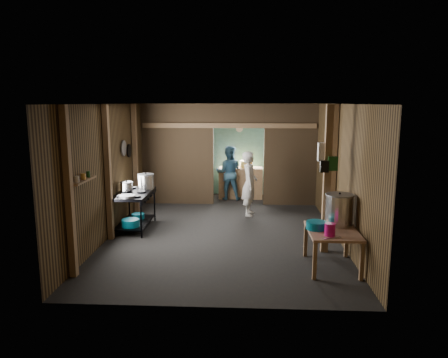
# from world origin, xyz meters

# --- Properties ---
(floor) EXTENTS (4.50, 7.00, 0.00)m
(floor) POSITION_xyz_m (0.00, 0.00, 0.00)
(floor) COLOR black
(floor) RESTS_ON ground
(ceiling) EXTENTS (4.50, 7.00, 0.00)m
(ceiling) POSITION_xyz_m (0.00, 0.00, 2.60)
(ceiling) COLOR #302E2A
(ceiling) RESTS_ON ground
(wall_back) EXTENTS (4.50, 0.00, 2.60)m
(wall_back) POSITION_xyz_m (0.00, 3.50, 1.30)
(wall_back) COLOR brown
(wall_back) RESTS_ON ground
(wall_front) EXTENTS (4.50, 0.00, 2.60)m
(wall_front) POSITION_xyz_m (0.00, -3.50, 1.30)
(wall_front) COLOR brown
(wall_front) RESTS_ON ground
(wall_left) EXTENTS (0.00, 7.00, 2.60)m
(wall_left) POSITION_xyz_m (-2.25, 0.00, 1.30)
(wall_left) COLOR brown
(wall_left) RESTS_ON ground
(wall_right) EXTENTS (0.00, 7.00, 2.60)m
(wall_right) POSITION_xyz_m (2.25, 0.00, 1.30)
(wall_right) COLOR brown
(wall_right) RESTS_ON ground
(partition_left) EXTENTS (1.85, 0.10, 2.60)m
(partition_left) POSITION_xyz_m (-1.32, 2.20, 1.30)
(partition_left) COLOR #402E1B
(partition_left) RESTS_ON floor
(partition_right) EXTENTS (1.35, 0.10, 2.60)m
(partition_right) POSITION_xyz_m (1.57, 2.20, 1.30)
(partition_right) COLOR #402E1B
(partition_right) RESTS_ON floor
(partition_header) EXTENTS (1.30, 0.10, 0.60)m
(partition_header) POSITION_xyz_m (0.25, 2.20, 2.30)
(partition_header) COLOR #402E1B
(partition_header) RESTS_ON wall_back
(turquoise_panel) EXTENTS (4.40, 0.06, 2.50)m
(turquoise_panel) POSITION_xyz_m (0.00, 3.44, 1.25)
(turquoise_panel) COLOR #5EA29D
(turquoise_panel) RESTS_ON wall_back
(back_counter) EXTENTS (1.20, 0.50, 0.85)m
(back_counter) POSITION_xyz_m (0.30, 2.95, 0.42)
(back_counter) COLOR #927550
(back_counter) RESTS_ON floor
(wall_clock) EXTENTS (0.20, 0.03, 0.20)m
(wall_clock) POSITION_xyz_m (0.25, 3.40, 1.90)
(wall_clock) COLOR silver
(wall_clock) RESTS_ON wall_back
(post_left_a) EXTENTS (0.10, 0.12, 2.60)m
(post_left_a) POSITION_xyz_m (-2.18, -2.60, 1.30)
(post_left_a) COLOR #927550
(post_left_a) RESTS_ON floor
(post_left_b) EXTENTS (0.10, 0.12, 2.60)m
(post_left_b) POSITION_xyz_m (-2.18, -0.80, 1.30)
(post_left_b) COLOR #927550
(post_left_b) RESTS_ON floor
(post_left_c) EXTENTS (0.10, 0.12, 2.60)m
(post_left_c) POSITION_xyz_m (-2.18, 1.20, 1.30)
(post_left_c) COLOR #927550
(post_left_c) RESTS_ON floor
(post_right) EXTENTS (0.10, 0.12, 2.60)m
(post_right) POSITION_xyz_m (2.18, -0.20, 1.30)
(post_right) COLOR #927550
(post_right) RESTS_ON floor
(post_free) EXTENTS (0.12, 0.12, 2.60)m
(post_free) POSITION_xyz_m (1.85, -1.30, 1.30)
(post_free) COLOR #927550
(post_free) RESTS_ON floor
(cross_beam) EXTENTS (4.40, 0.12, 0.12)m
(cross_beam) POSITION_xyz_m (0.00, 2.15, 2.05)
(cross_beam) COLOR #927550
(cross_beam) RESTS_ON wall_left
(pan_lid_big) EXTENTS (0.03, 0.34, 0.34)m
(pan_lid_big) POSITION_xyz_m (-2.21, 0.40, 1.65)
(pan_lid_big) COLOR slate
(pan_lid_big) RESTS_ON wall_left
(pan_lid_small) EXTENTS (0.03, 0.30, 0.30)m
(pan_lid_small) POSITION_xyz_m (-2.21, 0.80, 1.55)
(pan_lid_small) COLOR black
(pan_lid_small) RESTS_ON wall_left
(wall_shelf) EXTENTS (0.14, 0.80, 0.03)m
(wall_shelf) POSITION_xyz_m (-2.15, -2.10, 1.40)
(wall_shelf) COLOR #927550
(wall_shelf) RESTS_ON wall_left
(jar_white) EXTENTS (0.07, 0.07, 0.10)m
(jar_white) POSITION_xyz_m (-2.15, -2.35, 1.47)
(jar_white) COLOR silver
(jar_white) RESTS_ON wall_shelf
(jar_yellow) EXTENTS (0.08, 0.08, 0.10)m
(jar_yellow) POSITION_xyz_m (-2.15, -2.10, 1.47)
(jar_yellow) COLOR gold
(jar_yellow) RESTS_ON wall_shelf
(jar_green) EXTENTS (0.06, 0.06, 0.10)m
(jar_green) POSITION_xyz_m (-2.15, -1.88, 1.47)
(jar_green) COLOR #144A1A
(jar_green) RESTS_ON wall_shelf
(bag_white) EXTENTS (0.22, 0.15, 0.32)m
(bag_white) POSITION_xyz_m (1.80, -1.22, 1.78)
(bag_white) COLOR silver
(bag_white) RESTS_ON post_free
(bag_green) EXTENTS (0.16, 0.12, 0.24)m
(bag_green) POSITION_xyz_m (1.92, -1.36, 1.60)
(bag_green) COLOR #144A1A
(bag_green) RESTS_ON post_free
(bag_black) EXTENTS (0.14, 0.10, 0.20)m
(bag_black) POSITION_xyz_m (1.78, -1.38, 1.55)
(bag_black) COLOR black
(bag_black) RESTS_ON post_free
(gas_range) EXTENTS (0.68, 1.33, 0.79)m
(gas_range) POSITION_xyz_m (-1.88, -0.12, 0.39)
(gas_range) COLOR black
(gas_range) RESTS_ON floor
(prep_table) EXTENTS (0.77, 1.06, 0.63)m
(prep_table) POSITION_xyz_m (1.83, -2.05, 0.31)
(prep_table) COLOR #B3795A
(prep_table) RESTS_ON floor
(stove_pot_large) EXTENTS (0.36, 0.36, 0.35)m
(stove_pot_large) POSITION_xyz_m (-1.71, 0.25, 0.94)
(stove_pot_large) COLOR silver
(stove_pot_large) RESTS_ON gas_range
(stove_pot_med) EXTENTS (0.35, 0.35, 0.23)m
(stove_pot_med) POSITION_xyz_m (-2.05, -0.06, 0.88)
(stove_pot_med) COLOR silver
(stove_pot_med) RESTS_ON gas_range
(frying_pan) EXTENTS (0.46, 0.60, 0.07)m
(frying_pan) POSITION_xyz_m (-1.88, -0.61, 0.81)
(frying_pan) COLOR slate
(frying_pan) RESTS_ON gas_range
(blue_tub_front) EXTENTS (0.36, 0.36, 0.15)m
(blue_tub_front) POSITION_xyz_m (-1.88, -0.46, 0.23)
(blue_tub_front) COLOR #076980
(blue_tub_front) RESTS_ON gas_range
(blue_tub_back) EXTENTS (0.27, 0.27, 0.11)m
(blue_tub_back) POSITION_xyz_m (-1.88, 0.12, 0.21)
(blue_tub_back) COLOR #076980
(blue_tub_back) RESTS_ON gas_range
(stock_pot) EXTENTS (0.60, 0.60, 0.54)m
(stock_pot) POSITION_xyz_m (1.98, -1.74, 0.88)
(stock_pot) COLOR silver
(stock_pot) RESTS_ON prep_table
(wash_basin) EXTENTS (0.39, 0.39, 0.12)m
(wash_basin) POSITION_xyz_m (1.58, -2.01, 0.69)
(wash_basin) COLOR #076980
(wash_basin) RESTS_ON prep_table
(pink_bucket) EXTENTS (0.16, 0.16, 0.19)m
(pink_bucket) POSITION_xyz_m (1.73, -2.34, 0.72)
(pink_bucket) COLOR #BF0D69
(pink_bucket) RESTS_ON prep_table
(knife) EXTENTS (0.30, 0.13, 0.01)m
(knife) POSITION_xyz_m (1.74, -2.48, 0.63)
(knife) COLOR silver
(knife) RESTS_ON prep_table
(yellow_tub) EXTENTS (0.36, 0.36, 0.20)m
(yellow_tub) POSITION_xyz_m (0.45, 2.95, 0.95)
(yellow_tub) COLOR gold
(yellow_tub) RESTS_ON back_counter
(red_cup) EXTENTS (0.13, 0.13, 0.15)m
(red_cup) POSITION_xyz_m (-0.04, 2.95, 0.92)
(red_cup) COLOR #A81A33
(red_cup) RESTS_ON back_counter
(cook) EXTENTS (0.39, 0.57, 1.51)m
(cook) POSITION_xyz_m (0.53, 1.12, 0.75)
(cook) COLOR beige
(cook) RESTS_ON floor
(worker_back) EXTENTS (0.74, 0.59, 1.47)m
(worker_back) POSITION_xyz_m (-0.02, 2.75, 0.74)
(worker_back) COLOR #366581
(worker_back) RESTS_ON floor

